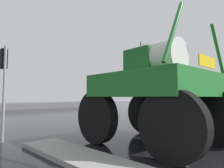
% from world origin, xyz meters
% --- Properties ---
extents(ground_plane, '(120.00, 120.00, 0.00)m').
position_xyz_m(ground_plane, '(0.00, 18.00, 0.00)').
color(ground_plane, black).
extents(oversize_sprayer, '(4.42, 5.52, 4.61)m').
position_xyz_m(oversize_sprayer, '(-0.71, 5.41, 2.07)').
color(oversize_sprayer, black).
rests_on(oversize_sprayer, ground).
extents(traffic_signal_near_left, '(0.24, 0.54, 3.95)m').
position_xyz_m(traffic_signal_near_left, '(-4.83, 10.08, 2.88)').
color(traffic_signal_near_left, gray).
rests_on(traffic_signal_near_left, ground).
extents(traffic_signal_near_right, '(0.24, 0.54, 3.80)m').
position_xyz_m(traffic_signal_near_right, '(5.14, 10.08, 2.77)').
color(traffic_signal_near_right, gray).
rests_on(traffic_signal_near_right, ground).
extents(streetlight_near_right, '(1.59, 0.24, 7.09)m').
position_xyz_m(streetlight_near_right, '(7.66, 12.25, 3.95)').
color(streetlight_near_right, gray).
rests_on(streetlight_near_right, ground).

